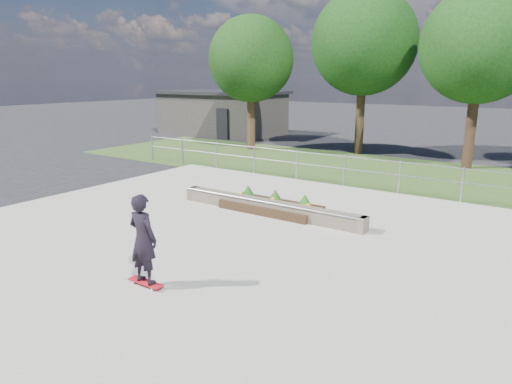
{
  "coord_description": "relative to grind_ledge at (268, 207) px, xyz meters",
  "views": [
    {
      "loc": [
        6.54,
        -7.76,
        3.93
      ],
      "look_at": [
        0.2,
        1.5,
        1.1
      ],
      "focal_mm": 32.0,
      "sensor_mm": 36.0,
      "label": 1
    }
  ],
  "objects": [
    {
      "name": "tree_mid_right",
      "position": [
        3.38,
        11.05,
        4.97
      ],
      "size": [
        4.9,
        4.9,
        7.7
      ],
      "color": "black",
      "rests_on": "ground"
    },
    {
      "name": "skateboarder",
      "position": [
        0.65,
        -5.29,
        0.73
      ],
      "size": [
        0.8,
        0.42,
        1.81
      ],
      "color": "silver",
      "rests_on": "concrete_slab"
    },
    {
      "name": "grind_ledge",
      "position": [
        0.0,
        0.0,
        0.0
      ],
      "size": [
        6.0,
        0.44,
        0.43
      ],
      "color": "brown",
      "rests_on": "concrete_slab"
    },
    {
      "name": "grass_verge",
      "position": [
        0.38,
        8.05,
        -0.25
      ],
      "size": [
        30.0,
        8.0,
        0.02
      ],
      "primitive_type": "cube",
      "color": "#2D471C",
      "rests_on": "ground"
    },
    {
      "name": "tree_far_left",
      "position": [
        -7.62,
        10.05,
        4.59
      ],
      "size": [
        4.55,
        4.55,
        7.15
      ],
      "color": "#382216",
      "rests_on": "ground"
    },
    {
      "name": "building",
      "position": [
        -13.62,
        15.05,
        1.25
      ],
      "size": [
        8.4,
        5.4,
        3.0
      ],
      "color": "#2E2C29",
      "rests_on": "ground"
    },
    {
      "name": "tree_mid_left",
      "position": [
        -2.12,
        12.05,
        5.34
      ],
      "size": [
        5.25,
        5.25,
        8.25
      ],
      "color": "black",
      "rests_on": "ground"
    },
    {
      "name": "planter_bed",
      "position": [
        -0.08,
        0.34,
        -0.02
      ],
      "size": [
        3.0,
        1.2,
        0.61
      ],
      "color": "black",
      "rests_on": "concrete_slab"
    },
    {
      "name": "ground",
      "position": [
        0.38,
        -2.95,
        -0.26
      ],
      "size": [
        120.0,
        120.0,
        0.0
      ],
      "primitive_type": "plane",
      "color": "black",
      "rests_on": "ground"
    },
    {
      "name": "fence",
      "position": [
        0.38,
        4.55,
        0.51
      ],
      "size": [
        20.06,
        0.06,
        1.2
      ],
      "color": "#989AA0",
      "rests_on": "ground"
    },
    {
      "name": "concrete_slab",
      "position": [
        0.38,
        -2.95,
        -0.23
      ],
      "size": [
        15.0,
        15.0,
        0.06
      ],
      "primitive_type": "cube",
      "color": "#9C978A",
      "rests_on": "ground"
    }
  ]
}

